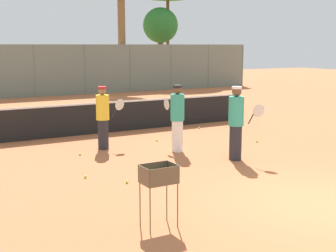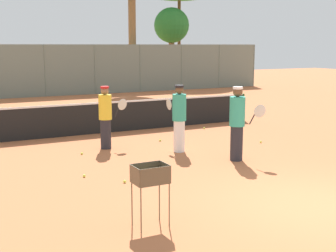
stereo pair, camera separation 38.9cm
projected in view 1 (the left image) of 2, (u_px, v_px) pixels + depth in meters
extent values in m
plane|color=#B7663D|center=(325.00, 205.00, 8.81)|extent=(80.00, 80.00, 0.00)
cylinder|color=#26592D|center=(236.00, 107.00, 18.71)|extent=(0.10, 0.10, 1.07)
cube|color=black|center=(126.00, 117.00, 16.34)|extent=(9.69, 0.01, 1.01)
cube|color=white|center=(126.00, 101.00, 16.25)|extent=(9.69, 0.02, 0.06)
cylinder|color=slate|center=(35.00, 71.00, 26.87)|extent=(0.08, 0.08, 3.01)
cylinder|color=slate|center=(85.00, 70.00, 28.36)|extent=(0.08, 0.08, 3.01)
cylinder|color=slate|center=(130.00, 68.00, 29.85)|extent=(0.08, 0.08, 3.01)
cylinder|color=slate|center=(171.00, 67.00, 31.34)|extent=(0.08, 0.08, 3.01)
cylinder|color=slate|center=(209.00, 66.00, 32.82)|extent=(0.08, 0.08, 3.01)
cylinder|color=slate|center=(243.00, 65.00, 34.31)|extent=(0.08, 0.08, 3.01)
cube|color=slate|center=(35.00, 71.00, 26.87)|extent=(30.35, 0.01, 3.01)
cylinder|color=brown|center=(122.00, 40.00, 31.13)|extent=(0.50, 0.50, 6.66)
cylinder|color=brown|center=(168.00, 42.00, 36.91)|extent=(0.25, 0.25, 6.40)
cylinder|color=brown|center=(161.00, 61.00, 35.12)|extent=(0.44, 0.44, 3.65)
sphere|color=#28722D|center=(160.00, 25.00, 34.68)|extent=(2.60, 2.60, 2.60)
cylinder|color=#26262D|center=(235.00, 143.00, 12.19)|extent=(0.32, 0.32, 0.91)
cylinder|color=teal|center=(236.00, 111.00, 12.05)|extent=(0.40, 0.40, 0.76)
sphere|color=brown|center=(237.00, 92.00, 11.97)|extent=(0.25, 0.25, 0.25)
cylinder|color=white|center=(237.00, 88.00, 11.95)|extent=(0.26, 0.26, 0.06)
cylinder|color=black|center=(251.00, 119.00, 11.99)|extent=(0.13, 0.12, 0.27)
ellipsoid|color=silver|center=(259.00, 111.00, 11.91)|extent=(0.31, 0.30, 0.43)
cylinder|color=white|center=(177.00, 136.00, 13.14)|extent=(0.31, 0.31, 0.89)
cylinder|color=teal|center=(177.00, 107.00, 13.01)|extent=(0.39, 0.39, 0.74)
sphere|color=brown|center=(177.00, 90.00, 12.92)|extent=(0.24, 0.24, 0.24)
cylinder|color=black|center=(177.00, 86.00, 12.90)|extent=(0.25, 0.25, 0.06)
cylinder|color=black|center=(170.00, 112.00, 13.35)|extent=(0.04, 0.15, 0.27)
ellipsoid|color=silver|center=(167.00, 104.00, 13.46)|extent=(0.05, 0.40, 0.43)
cylinder|color=#26262D|center=(103.00, 134.00, 13.48)|extent=(0.30, 0.30, 0.86)
cylinder|color=yellow|center=(103.00, 107.00, 13.35)|extent=(0.38, 0.38, 0.71)
sphere|color=#8C6647|center=(102.00, 91.00, 13.26)|extent=(0.23, 0.23, 0.23)
cylinder|color=red|center=(102.00, 87.00, 13.25)|extent=(0.24, 0.24, 0.06)
cylinder|color=black|center=(114.00, 113.00, 13.58)|extent=(0.15, 0.04, 0.27)
ellipsoid|color=silver|center=(120.00, 105.00, 13.64)|extent=(0.40, 0.06, 0.43)
cylinder|color=brown|center=(150.00, 211.00, 7.43)|extent=(0.02, 0.02, 0.75)
cylinder|color=brown|center=(178.00, 205.00, 7.68)|extent=(0.02, 0.02, 0.75)
cylinder|color=brown|center=(140.00, 204.00, 7.73)|extent=(0.02, 0.02, 0.75)
cylinder|color=brown|center=(167.00, 199.00, 7.98)|extent=(0.02, 0.02, 0.75)
cube|color=brown|center=(159.00, 182.00, 7.64)|extent=(0.55, 0.40, 0.01)
cube|color=brown|center=(165.00, 177.00, 7.44)|extent=(0.55, 0.01, 0.30)
cube|color=brown|center=(153.00, 171.00, 7.79)|extent=(0.55, 0.01, 0.30)
cube|color=brown|center=(144.00, 176.00, 7.48)|extent=(0.01, 0.40, 0.30)
cube|color=brown|center=(173.00, 172.00, 7.75)|extent=(0.01, 0.40, 0.30)
sphere|color=#D1E54C|center=(151.00, 179.00, 7.72)|extent=(0.07, 0.07, 0.07)
sphere|color=#D1E54C|center=(148.00, 177.00, 7.63)|extent=(0.07, 0.07, 0.07)
sphere|color=#D1E54C|center=(147.00, 180.00, 7.64)|extent=(0.07, 0.07, 0.07)
sphere|color=#D1E54C|center=(144.00, 180.00, 7.65)|extent=(0.07, 0.07, 0.07)
sphere|color=#D1E54C|center=(146.00, 180.00, 7.66)|extent=(0.07, 0.07, 0.07)
sphere|color=#D1E54C|center=(154.00, 177.00, 7.63)|extent=(0.07, 0.07, 0.07)
sphere|color=#D1E54C|center=(163.00, 175.00, 7.71)|extent=(0.07, 0.07, 0.07)
sphere|color=#D1E54C|center=(151.00, 184.00, 7.40)|extent=(0.07, 0.07, 0.07)
sphere|color=#D1E54C|center=(162.00, 180.00, 7.62)|extent=(0.07, 0.07, 0.07)
sphere|color=#D1E54C|center=(199.00, 128.00, 16.82)|extent=(0.07, 0.07, 0.07)
sphere|color=#D1E54C|center=(157.00, 140.00, 14.61)|extent=(0.07, 0.07, 0.07)
sphere|color=#D1E54C|center=(85.00, 177.00, 10.58)|extent=(0.07, 0.07, 0.07)
sphere|color=#D1E54C|center=(257.00, 141.00, 14.48)|extent=(0.07, 0.07, 0.07)
sphere|color=#D1E54C|center=(127.00, 182.00, 10.17)|extent=(0.07, 0.07, 0.07)
sphere|color=#D1E54C|center=(80.00, 154.00, 12.76)|extent=(0.07, 0.07, 0.07)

